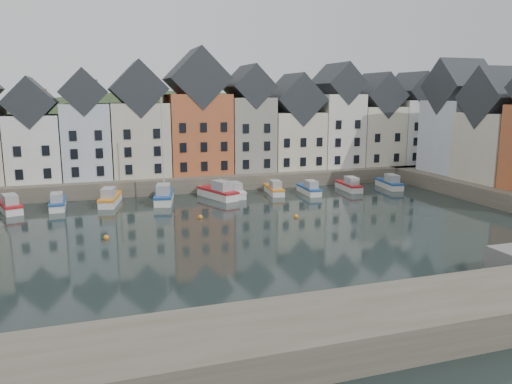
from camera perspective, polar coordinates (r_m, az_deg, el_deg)
name	(u,v)px	position (r m, az deg, el deg)	size (l,w,h in m)	color
ground	(259,234)	(48.10, 0.33, -4.87)	(260.00, 260.00, 0.00)	black
far_quay	(196,177)	(76.26, -6.92, 1.76)	(90.00, 16.00, 2.00)	#534D40
near_wall	(209,351)	(25.44, -5.38, -17.62)	(50.00, 6.00, 2.00)	#534D40
hillside	(172,248)	(105.60, -9.52, -6.28)	(153.60, 70.40, 64.00)	#24351A
far_terrace	(219,125)	(74.17, -4.30, 7.68)	(72.37, 8.16, 17.78)	beige
right_terrace	(501,128)	(72.77, 26.18, 6.55)	(8.30, 24.25, 16.36)	silver
mooring_buoys	(206,223)	(51.98, -5.75, -3.54)	(20.50, 5.50, 0.50)	orange
boat_a	(9,206)	(63.76, -26.34, -1.42)	(3.67, 6.36, 2.33)	silver
boat_b	(57,203)	(63.25, -21.74, -1.19)	(1.84, 5.71, 2.18)	silver
boat_c	(110,199)	(63.43, -16.35, -0.75)	(3.22, 6.54, 2.41)	silver
boat_d	(164,196)	(63.21, -10.48, -0.40)	(3.49, 7.15, 13.11)	silver
boat_e	(218,192)	(64.71, -4.32, -0.05)	(4.37, 7.13, 2.62)	silver
boat_f	(234,192)	(65.81, -2.58, 0.05)	(2.08, 5.83, 2.21)	silver
boat_g	(274,189)	(67.52, 2.10, 0.31)	(2.32, 5.66, 2.11)	silver
boat_h	(309,189)	(67.85, 6.12, 0.31)	(2.04, 5.62, 2.12)	silver
boat_i	(349,186)	(71.21, 10.60, 0.72)	(2.15, 5.86, 2.21)	silver
boat_j	(390,183)	(74.18, 15.03, 0.95)	(2.69, 6.17, 2.29)	silver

